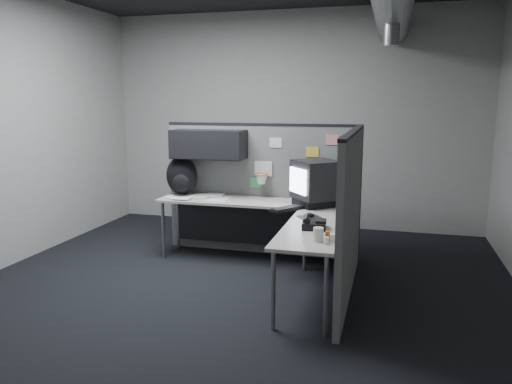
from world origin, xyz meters
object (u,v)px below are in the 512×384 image
(desk, at_px, (268,217))
(keyboard, at_px, (287,209))
(monitor, at_px, (316,183))
(phone, at_px, (314,224))
(backpack, at_px, (182,177))

(desk, height_order, keyboard, keyboard)
(desk, relative_size, keyboard, 5.53)
(monitor, distance_m, keyboard, 0.49)
(phone, distance_m, backpack, 2.19)
(phone, relative_size, backpack, 0.53)
(desk, bearing_deg, monitor, 21.26)
(desk, xyz_separation_m, backpack, (-1.20, 0.37, 0.35))
(monitor, relative_size, backpack, 1.30)
(desk, distance_m, phone, 1.04)
(keyboard, xyz_separation_m, backpack, (-1.45, 0.49, 0.22))
(desk, height_order, phone, phone)
(keyboard, bearing_deg, monitor, 41.81)
(keyboard, height_order, phone, phone)
(keyboard, bearing_deg, backpack, 151.82)
(desk, xyz_separation_m, monitor, (0.51, 0.20, 0.38))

